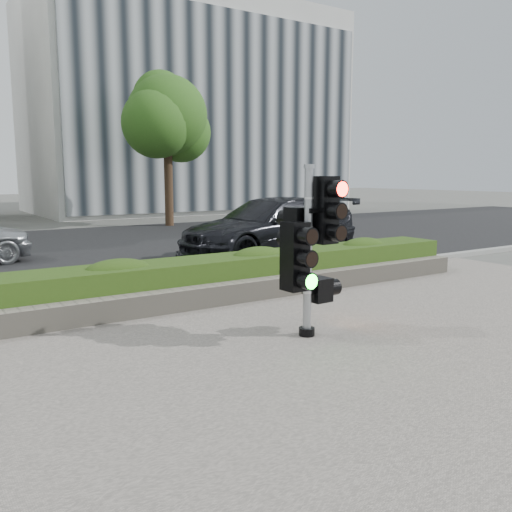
# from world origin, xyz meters

# --- Properties ---
(ground) EXTENTS (120.00, 120.00, 0.00)m
(ground) POSITION_xyz_m (0.00, 0.00, 0.00)
(ground) COLOR #51514C
(ground) RESTS_ON ground
(sidewalk) EXTENTS (16.00, 11.00, 0.03)m
(sidewalk) POSITION_xyz_m (0.00, -2.50, 0.01)
(sidewalk) COLOR #9E9389
(sidewalk) RESTS_ON ground
(road) EXTENTS (60.00, 13.00, 0.02)m
(road) POSITION_xyz_m (0.00, 10.00, 0.01)
(road) COLOR black
(road) RESTS_ON ground
(curb) EXTENTS (60.00, 0.25, 0.12)m
(curb) POSITION_xyz_m (0.00, 3.15, 0.06)
(curb) COLOR gray
(curb) RESTS_ON ground
(stone_wall) EXTENTS (12.00, 0.32, 0.34)m
(stone_wall) POSITION_xyz_m (0.00, 1.90, 0.20)
(stone_wall) COLOR gray
(stone_wall) RESTS_ON sidewalk
(hedge) EXTENTS (12.00, 1.00, 0.68)m
(hedge) POSITION_xyz_m (0.00, 2.55, 0.37)
(hedge) COLOR #527624
(hedge) RESTS_ON sidewalk
(building_right) EXTENTS (18.00, 10.00, 12.00)m
(building_right) POSITION_xyz_m (11.00, 25.00, 6.00)
(building_right) COLOR #B7B7B2
(building_right) RESTS_ON ground
(tree_right) EXTENTS (4.10, 3.58, 6.53)m
(tree_right) POSITION_xyz_m (5.48, 15.55, 4.48)
(tree_right) COLOR black
(tree_right) RESTS_ON ground
(traffic_signal) EXTENTS (0.80, 0.59, 2.28)m
(traffic_signal) POSITION_xyz_m (0.44, -0.26, 1.29)
(traffic_signal) COLOR black
(traffic_signal) RESTS_ON sidewalk
(car_dark) EXTENTS (5.57, 2.86, 1.55)m
(car_dark) POSITION_xyz_m (4.20, 6.06, 0.79)
(car_dark) COLOR black
(car_dark) RESTS_ON road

